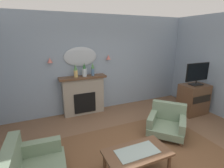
% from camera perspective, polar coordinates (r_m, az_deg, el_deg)
% --- Properties ---
extents(floor, '(6.95, 6.39, 0.10)m').
position_cam_1_polar(floor, '(3.71, 12.40, -23.89)').
color(floor, brown).
rests_on(floor, ground).
extents(wall_back, '(6.95, 0.10, 2.91)m').
position_cam_1_polar(wall_back, '(5.37, -4.09, 6.72)').
color(wall_back, '#8C9EB2').
rests_on(wall_back, ground).
extents(patterned_rug, '(3.20, 2.40, 0.01)m').
position_cam_1_polar(patterned_rug, '(3.80, 10.56, -21.60)').
color(patterned_rug, brown).
rests_on(patterned_rug, ground).
extents(fireplace, '(1.36, 0.36, 1.16)m').
position_cam_1_polar(fireplace, '(5.21, -9.42, -3.78)').
color(fireplace, gray).
rests_on(fireplace, ground).
extents(mantel_vase_centre, '(0.11, 0.11, 0.36)m').
position_cam_1_polar(mantel_vase_centre, '(4.94, -11.98, 4.19)').
color(mantel_vase_centre, tan).
rests_on(mantel_vase_centre, fireplace).
extents(mantel_vase_left, '(0.13, 0.13, 0.39)m').
position_cam_1_polar(mantel_vase_left, '(4.99, -9.17, 4.43)').
color(mantel_vase_left, silver).
rests_on(mantel_vase_left, fireplace).
extents(mantel_vase_right, '(0.10, 0.10, 0.38)m').
position_cam_1_polar(mantel_vase_right, '(5.06, -6.44, 4.96)').
color(mantel_vase_right, '#4C7093').
rests_on(mantel_vase_right, fireplace).
extents(wall_mirror, '(0.96, 0.06, 0.56)m').
position_cam_1_polar(wall_mirror, '(5.09, -10.41, 8.92)').
color(wall_mirror, '#B2BCC6').
extents(wall_sconce_left, '(0.14, 0.14, 0.14)m').
position_cam_1_polar(wall_sconce_left, '(4.92, -19.98, 7.41)').
color(wall_sconce_left, '#D17066').
extents(wall_sconce_right, '(0.14, 0.14, 0.14)m').
position_cam_1_polar(wall_sconce_right, '(5.31, -1.21, 8.91)').
color(wall_sconce_right, '#D17066').
extents(coffee_table, '(1.10, 0.60, 0.45)m').
position_cam_1_polar(coffee_table, '(3.13, 8.33, -22.15)').
color(coffee_table, brown).
rests_on(coffee_table, ground).
extents(armchair_by_coffee_table, '(1.15, 1.14, 0.71)m').
position_cam_1_polar(armchair_by_coffee_table, '(4.43, 17.82, -11.79)').
color(armchair_by_coffee_table, gray).
rests_on(armchair_by_coffee_table, ground).
extents(tv_cabinet, '(0.80, 0.57, 0.90)m').
position_cam_1_polar(tv_cabinet, '(5.75, 25.39, -4.51)').
color(tv_cabinet, brown).
rests_on(tv_cabinet, ground).
extents(tv_flatscreen, '(0.84, 0.24, 0.65)m').
position_cam_1_polar(tv_flatscreen, '(5.54, 26.51, 3.18)').
color(tv_flatscreen, black).
rests_on(tv_flatscreen, tv_cabinet).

